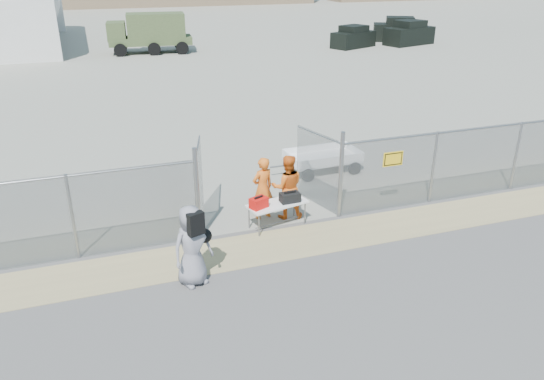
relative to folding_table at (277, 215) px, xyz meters
name	(u,v)px	position (x,y,z in m)	size (l,w,h in m)	color
ground	(299,263)	(-0.15, -2.01, -0.35)	(160.00, 160.00, 0.00)	#4F4C4C
tarmac_inside	(132,38)	(-0.15, 39.99, -0.34)	(160.00, 80.00, 0.01)	gray
dirt_strip	(285,244)	(-0.15, -1.01, -0.34)	(44.00, 1.60, 0.01)	tan
chain_link_fence	(272,190)	(-0.15, -0.01, 0.75)	(40.00, 0.20, 2.20)	gray
folding_table	(277,215)	(0.00, 0.00, 0.00)	(1.63, 0.68, 0.69)	white
orange_bag	(259,203)	(-0.56, -0.11, 0.49)	(0.45, 0.30, 0.28)	red
black_duffel	(290,197)	(0.35, -0.03, 0.47)	(0.53, 0.31, 0.26)	black
security_worker_left	(263,188)	(-0.21, 0.62, 0.56)	(0.66, 0.43, 1.80)	orange
security_worker_right	(287,187)	(0.45, 0.44, 0.58)	(0.90, 0.70, 1.85)	orange
visitor	(192,246)	(-2.69, -1.99, 0.60)	(0.93, 0.60, 1.90)	gray
utility_trailer	(323,160)	(2.86, 3.40, 0.04)	(3.19, 1.64, 0.77)	white
military_truck	(150,33)	(0.51, 30.66, 1.13)	(6.21, 2.29, 2.96)	#44552F
parked_vehicle_near	(353,37)	(16.60, 28.08, 0.52)	(3.82, 1.73, 1.73)	black
parked_vehicle_mid	(399,29)	(22.16, 30.12, 0.67)	(4.47, 2.02, 2.02)	black
parked_vehicle_far	(409,33)	(21.81, 27.97, 0.63)	(4.34, 1.96, 1.96)	black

